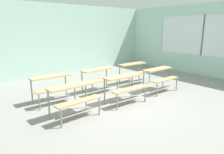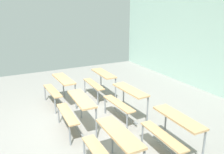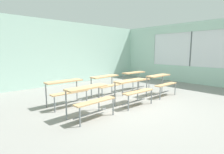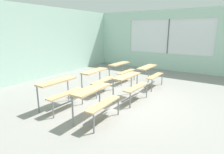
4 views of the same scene
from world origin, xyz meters
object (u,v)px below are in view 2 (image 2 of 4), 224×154
(desk_bench_r0c1, at_px, (77,106))
(desk_bench_r1c1, at_px, (126,97))
(desk_bench_r0c2, at_px, (113,143))
(desk_bench_r1c2, at_px, (173,127))
(desk_bench_r0c0, at_px, (60,85))
(desk_bench_r1c0, at_px, (100,79))

(desk_bench_r0c1, height_order, desk_bench_r1c1, same)
(desk_bench_r0c2, height_order, desk_bench_r1c2, same)
(desk_bench_r0c1, bearing_deg, desk_bench_r1c1, 91.32)
(desk_bench_r0c1, bearing_deg, desk_bench_r1c2, 39.80)
(desk_bench_r0c0, bearing_deg, desk_bench_r0c1, -4.31)
(desk_bench_r0c1, distance_m, desk_bench_r0c2, 1.58)
(desk_bench_r0c1, distance_m, desk_bench_r1c0, 1.97)
(desk_bench_r0c0, relative_size, desk_bench_r1c1, 1.00)
(desk_bench_r1c0, bearing_deg, desk_bench_r0c2, -20.78)
(desk_bench_r1c1, relative_size, desk_bench_r1c2, 1.01)
(desk_bench_r1c1, bearing_deg, desk_bench_r0c0, -145.91)
(desk_bench_r1c1, bearing_deg, desk_bench_r1c2, -1.93)
(desk_bench_r0c2, height_order, desk_bench_r1c1, same)
(desk_bench_r0c1, distance_m, desk_bench_r1c1, 1.22)
(desk_bench_r0c1, xyz_separation_m, desk_bench_r1c2, (1.61, 1.24, 0.00))
(desk_bench_r0c0, xyz_separation_m, desk_bench_r1c2, (3.15, 1.18, 0.00))
(desk_bench_r0c0, bearing_deg, desk_bench_r1c2, 18.32)
(desk_bench_r0c2, relative_size, desk_bench_r1c0, 1.00)
(desk_bench_r0c0, distance_m, desk_bench_r0c1, 1.53)
(desk_bench_r0c0, bearing_deg, desk_bench_r1c1, 34.49)
(desk_bench_r0c1, xyz_separation_m, desk_bench_r0c2, (1.58, 0.05, 0.00))
(desk_bench_r1c0, bearing_deg, desk_bench_r0c1, -38.92)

